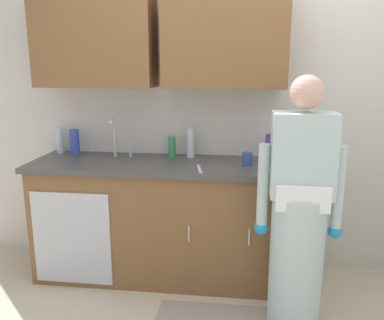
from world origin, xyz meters
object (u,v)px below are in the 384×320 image
Objects in this scene: person_at_sink at (298,224)px; knife_on_counter at (199,169)px; sink at (115,162)px; bottle_dish_liquid at (75,142)px; bottle_soap at (172,147)px; cup_by_sink at (247,159)px; bottle_cleaner_spray at (269,147)px; bottle_water_short at (60,140)px; bottle_water_tall at (191,143)px.

knife_on_counter is (-0.67, 0.35, 0.25)m from person_at_sink.
person_at_sink is at bearing -21.44° from sink.
bottle_dish_liquid is 1.22× the size of bottle_soap.
cup_by_sink is 0.38m from knife_on_counter.
bottle_soap is (-0.93, 0.70, 0.33)m from person_at_sink.
sink is 1.48m from person_at_sink.
cup_by_sink is (0.60, -0.20, -0.04)m from bottle_soap.
bottle_cleaner_spray reaches higher than cup_by_sink.
bottle_water_short reaches higher than knife_on_counter.
bottle_water_tall is 2.45× the size of cup_by_sink.
bottle_soap is at bearing -0.45° from bottle_dish_liquid.
sink is 1.21m from bottle_cleaner_spray.
bottle_cleaner_spray is at bearing 112.27° from knife_on_counter.
person_at_sink is at bearing -76.64° from bottle_cleaner_spray.
person_at_sink is 0.80m from knife_on_counter.
person_at_sink is at bearing -22.06° from bottle_dish_liquid.
sink is 0.47m from bottle_soap.
sink is 0.45m from bottle_dish_liquid.
sink reaches higher than bottle_dish_liquid.
sink is 0.71m from knife_on_counter.
bottle_water_short is 0.91× the size of bottle_water_tall.
bottle_water_tall is (0.97, 0.01, 0.02)m from bottle_dish_liquid.
sink is at bearing 178.46° from cup_by_sink.
sink is at bearing -158.43° from bottle_soap.
bottle_water_short is 1.03× the size of bottle_cleaner_spray.
person_at_sink is 7.79× the size of bottle_dish_liquid.
cup_by_sink is at bearing -133.10° from bottle_cleaner_spray.
knife_on_counter is at bearing -146.78° from bottle_cleaner_spray.
sink is 0.59m from bottle_water_short.
bottle_water_tall is at bearing 154.62° from cup_by_sink.
bottle_water_tall is at bearing 6.74° from bottle_soap.
sink is at bearing -24.14° from bottle_dish_liquid.
bottle_dish_liquid is at bearing 179.55° from bottle_soap.
bottle_soap is at bearing 142.91° from person_at_sink.
bottle_dish_liquid is 0.82m from bottle_soap.
sink is 2.09× the size of bottle_water_tall.
sink is at bearing -21.79° from bottle_water_short.
bottle_water_short is at bearing 158.46° from person_at_sink.
bottle_water_short is at bearing 158.21° from sink.
knife_on_counter is at bearing -73.39° from bottle_water_tall.
bottle_water_tall is (1.11, -0.03, 0.01)m from bottle_water_short.
cup_by_sink is 0.41× the size of knife_on_counter.
bottle_water_short is 1.59m from cup_by_sink.
bottle_dish_liquid is 0.96× the size of bottle_water_short.
bottle_soap is at bearing 161.86° from cup_by_sink.
bottle_water_tall is (-0.78, 0.72, 0.37)m from person_at_sink.
cup_by_sink is at bearing 103.50° from knife_on_counter.
bottle_dish_liquid is at bearing 171.85° from cup_by_sink.
sink reaches higher than knife_on_counter.
bottle_water_short is at bearing 164.94° from bottle_dish_liquid.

